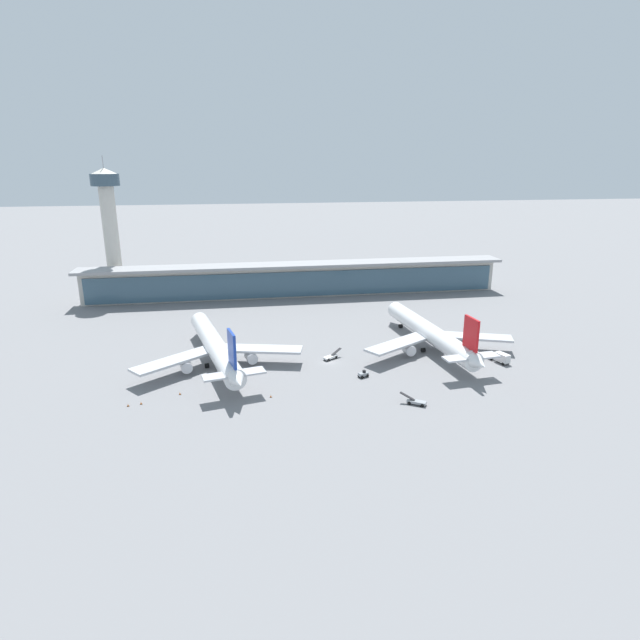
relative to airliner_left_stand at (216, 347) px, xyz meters
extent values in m
plane|color=slate|center=(34.07, -3.54, -5.56)|extent=(1200.00, 1200.00, 0.00)
cylinder|color=white|center=(-0.29, 1.32, 0.02)|extent=(17.81, 55.74, 5.88)
cone|color=white|center=(-6.83, 30.86, 0.02)|extent=(6.77, 6.42, 5.77)
cone|color=white|center=(6.18, -27.92, 0.61)|extent=(6.57, 7.46, 5.30)
cube|color=black|center=(-6.10, 27.57, 1.05)|extent=(4.83, 3.33, 0.71)
cube|color=#B7BABF|center=(-11.57, -6.42, -1.01)|extent=(23.89, 20.86, 0.71)
cube|color=#B7BABF|center=(13.19, -0.94, -1.01)|extent=(26.17, 12.24, 0.71)
cylinder|color=silver|center=(-8.47, -6.34, -3.04)|extent=(4.09, 4.86, 3.25)
cylinder|color=silver|center=(10.35, -2.17, -3.04)|extent=(4.09, 4.86, 3.25)
cube|color=#193899|center=(5.08, -22.94, 7.53)|extent=(2.23, 7.09, 9.13)
cube|color=#B7BABF|center=(5.30, -23.93, 0.90)|extent=(16.81, 7.87, 0.51)
cylinder|color=black|center=(-2.80, -2.35, -4.85)|extent=(1.50, 1.65, 1.42)
cylinder|color=black|center=(3.53, -0.95, -4.85)|extent=(1.50, 1.65, 1.42)
cylinder|color=black|center=(-5.12, 23.11, -4.85)|extent=(1.50, 1.65, 1.42)
cylinder|color=white|center=(68.41, 3.51, 0.02)|extent=(11.78, 56.10, 5.88)
cone|color=white|center=(65.20, 33.59, 0.02)|extent=(6.30, 5.88, 5.77)
cone|color=white|center=(71.60, -26.27, 0.61)|extent=(5.95, 7.00, 5.30)
cube|color=black|center=(65.55, 30.24, 1.05)|extent=(4.65, 2.89, 0.71)
cube|color=#B7BABF|center=(56.35, -2.93, -1.01)|extent=(24.93, 18.98, 0.71)
cube|color=#B7BABF|center=(81.57, -0.23, -1.01)|extent=(26.06, 14.73, 0.71)
cylinder|color=silver|center=(59.44, -3.20, -3.04)|extent=(3.68, 4.58, 3.25)
cylinder|color=silver|center=(78.60, -1.15, -3.04)|extent=(3.68, 4.58, 3.25)
cube|color=red|center=(71.06, -21.20, 7.53)|extent=(1.46, 7.14, 9.13)
cube|color=#B7BABF|center=(71.16, -22.21, 0.90)|extent=(16.61, 6.16, 0.51)
cylinder|color=black|center=(65.51, 0.14, -4.85)|extent=(1.36, 1.54, 1.42)
cylinder|color=black|center=(71.96, 0.83, -4.85)|extent=(1.36, 1.54, 1.42)
cylinder|color=black|center=(66.04, 25.70, -4.85)|extent=(1.36, 1.54, 1.42)
cube|color=silver|center=(34.84, -1.27, -4.81)|extent=(5.01, 4.12, 0.60)
cube|color=black|center=(36.88, 0.04, -3.72)|extent=(3.81, 2.90, 1.72)
cylinder|color=black|center=(35.80, 0.33, -5.11)|extent=(0.91, 0.72, 0.90)
cylinder|color=black|center=(36.70, -1.06, -5.11)|extent=(0.91, 0.72, 0.90)
cylinder|color=black|center=(32.98, -1.49, -5.11)|extent=(0.91, 0.72, 0.90)
cylinder|color=black|center=(33.87, -2.88, -5.11)|extent=(0.91, 0.72, 0.90)
cube|color=gray|center=(41.58, -16.59, -4.66)|extent=(3.17, 2.52, 0.90)
cube|color=black|center=(41.85, -16.46, -3.86)|extent=(0.93, 0.93, 0.70)
cylinder|color=black|center=(40.98, -17.64, -5.11)|extent=(0.94, 0.62, 0.90)
cylinder|color=black|center=(40.39, -16.34, -5.11)|extent=(0.94, 0.62, 0.90)
cylinder|color=black|center=(42.77, -16.83, -5.11)|extent=(0.94, 0.62, 0.90)
cylinder|color=black|center=(42.18, -15.54, -5.11)|extent=(0.94, 0.62, 0.90)
cube|color=gray|center=(50.76, -35.95, -4.81)|extent=(5.01, 4.10, 0.60)
cube|color=black|center=(48.71, -34.64, -3.72)|extent=(3.82, 2.89, 1.72)
cylinder|color=black|center=(48.90, -35.74, -5.11)|extent=(0.91, 0.72, 0.90)
cylinder|color=black|center=(49.79, -34.34, -5.11)|extent=(0.91, 0.72, 0.90)
cylinder|color=black|center=(51.73, -37.55, -5.11)|extent=(0.91, 0.72, 0.90)
cylinder|color=black|center=(52.62, -36.15, -5.11)|extent=(0.91, 0.72, 0.90)
cube|color=gray|center=(84.55, -9.02, -4.36)|extent=(2.77, 2.47, 1.50)
cube|color=black|center=(84.28, -8.27, -4.06)|extent=(1.99, 0.81, 0.70)
cube|color=silver|center=(85.93, -12.88, -3.71)|extent=(3.71, 5.10, 2.50)
cylinder|color=black|center=(83.82, -10.13, -5.11)|extent=(0.57, 0.94, 0.90)
cylinder|color=black|center=(85.82, -9.42, -5.11)|extent=(0.57, 0.94, 0.90)
cylinder|color=black|center=(85.43, -14.65, -5.11)|extent=(0.57, 0.94, 0.90)
cylinder|color=black|center=(87.43, -13.94, -5.11)|extent=(0.57, 0.94, 0.90)
cube|color=beige|center=(34.07, 79.64, 1.44)|extent=(184.74, 8.00, 14.00)
cube|color=#3D5B70|center=(34.07, 75.34, 0.74)|extent=(181.04, 0.50, 11.20)
cube|color=gray|center=(34.07, 77.64, 9.04)|extent=(188.43, 12.80, 1.20)
cylinder|color=beige|center=(-46.23, 91.49, 18.76)|extent=(6.40, 6.40, 48.64)
cylinder|color=#384C5B|center=(-46.23, 91.49, 45.58)|extent=(12.00, 12.00, 5.00)
cone|color=beige|center=(-46.23, 91.49, 49.28)|extent=(10.20, 10.20, 2.40)
cylinder|color=#99999E|center=(-46.23, 91.49, 52.98)|extent=(0.36, 0.36, 5.00)
cone|color=orange|center=(-21.42, -25.21, -5.21)|extent=(0.44, 0.44, 0.70)
cube|color=black|center=(-21.42, -25.21, -5.54)|extent=(0.62, 0.62, 0.04)
cone|color=orange|center=(-18.36, -24.53, -5.21)|extent=(0.44, 0.44, 0.70)
cube|color=black|center=(-18.36, -24.53, -5.54)|extent=(0.62, 0.62, 0.04)
cone|color=orange|center=(-9.13, -20.17, -5.21)|extent=(0.44, 0.44, 0.70)
cube|color=black|center=(-9.13, -20.17, -5.54)|extent=(0.62, 0.62, 0.04)
cone|color=orange|center=(14.52, -25.73, -5.21)|extent=(0.44, 0.44, 0.70)
cube|color=black|center=(14.52, -25.73, -5.54)|extent=(0.62, 0.62, 0.04)
camera|label=1|loc=(7.01, -152.25, 54.33)|focal=29.64mm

